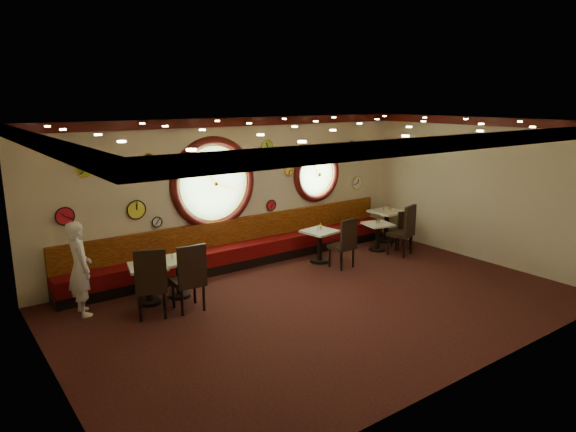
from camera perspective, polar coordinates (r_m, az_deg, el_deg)
The scene contains 55 objects.
floor at distance 9.38m, azimuth 4.15°, elevation -9.66°, with size 9.00×6.00×0.00m, color black.
ceiling at distance 8.67m, azimuth 4.50°, elevation 10.25°, with size 9.00×6.00×0.02m, color gold.
wall_back at distance 11.29m, azimuth -5.59°, elevation 2.70°, with size 9.00×0.02×3.20m, color beige.
wall_front at distance 6.97m, azimuth 20.55°, elevation -4.65°, with size 9.00×0.02×3.20m, color beige.
wall_left at distance 6.97m, azimuth -25.28°, elevation -5.07°, with size 0.02×6.00×3.20m, color beige.
wall_right at distance 12.24m, azimuth 20.62°, elevation 2.73°, with size 0.02×6.00×3.20m, color beige.
molding_back at distance 11.08m, azimuth -5.63°, elevation 10.37°, with size 9.00×0.10×0.18m, color #3D0C0B.
molding_front at distance 6.71m, azimuth 21.23°, elevation 7.83°, with size 9.00×0.10×0.18m, color #3D0C0B.
molding_left at distance 6.70m, azimuth -26.12°, elevation 7.38°, with size 0.10×6.00×0.18m, color #3D0C0B.
molding_right at distance 12.04m, azimuth 21.06°, elevation 9.79°, with size 0.10×6.00×0.18m, color #3D0C0B.
banquette_base at distance 11.42m, azimuth -4.70°, elevation -4.92°, with size 8.00×0.55×0.20m, color black.
banquette_seat at distance 11.35m, azimuth -4.73°, elevation -3.72°, with size 8.00×0.55×0.30m, color #54070A.
banquette_back at distance 11.42m, azimuth -5.34°, elevation -1.54°, with size 8.00×0.10×0.55m, color #5B0F07.
porthole_left_glass at distance 10.96m, azimuth -8.31°, elevation 3.64°, with size 1.66×1.66×0.02m, color #92C173.
porthole_left_frame at distance 10.94m, azimuth -8.27°, elevation 3.63°, with size 1.98×1.98×0.18m, color #3D0C0B.
porthole_left_ring at distance 10.92m, azimuth -8.20°, elevation 3.61°, with size 1.61×1.61×0.03m, color gold.
porthole_right_glass at distance 12.50m, azimuth 3.14°, elevation 4.68°, with size 1.10×1.10×0.02m, color #92C173.
porthole_right_frame at distance 12.49m, azimuth 3.19°, elevation 4.67°, with size 1.38×1.38×0.18m, color #3D0C0B.
porthole_right_ring at distance 12.46m, azimuth 3.27°, elevation 4.66°, with size 1.09×1.09×0.03m, color gold.
wall_clock_0 at distance 11.78m, azimuth -1.89°, elevation 1.21°, with size 0.24×0.24×0.03m, color red.
wall_clock_1 at distance 9.92m, azimuth -21.72°, elevation 4.79°, with size 0.26×0.26×0.03m, color #8FC126.
wall_clock_2 at distance 10.52m, azimuth -14.36°, elevation -0.64°, with size 0.20×0.20×0.03m, color silver.
wall_clock_3 at distance 11.93m, azimuth 0.08°, elevation 5.03°, with size 0.22×0.22×0.03m, color #FFEA54.
wall_clock_4 at distance 10.32m, azimuth -16.51°, elevation 0.67°, with size 0.36×0.36×0.03m, color yellow.
wall_clock_5 at distance 13.12m, azimuth 7.03°, elevation 7.64°, with size 0.28×0.28×0.03m, color black.
wall_clock_6 at distance 13.41m, azimuth 7.70°, elevation 3.65°, with size 0.34×0.34×0.03m, color white.
wall_clock_7 at distance 9.97m, azimuth -23.55°, elevation -0.02°, with size 0.32×0.32×0.03m, color red.
wall_clock_8 at distance 11.52m, azimuth -2.35°, elevation 7.73°, with size 0.30×0.30×0.03m, color #97D241.
wall_clock_9 at distance 10.27m, azimuth -15.27°, elevation 6.07°, with size 0.24×0.24×0.03m, color black.
table_a at distance 9.54m, azimuth -15.22°, elevation -6.80°, with size 0.79×0.79×0.72m.
table_b at distance 9.72m, azimuth -12.04°, elevation -6.14°, with size 0.69×0.69×0.74m.
table_c at distance 11.48m, azimuth 3.54°, elevation -2.91°, with size 0.76×0.76×0.73m.
table_d at distance 12.52m, azimuth 9.93°, elevation -1.91°, with size 0.73×0.73×0.67m.
table_e at distance 13.33m, azimuth 10.91°, elevation -0.66°, with size 0.75×0.75×0.81m.
chair_a at distance 8.81m, azimuth -15.00°, elevation -6.75°, with size 0.66×0.66×0.76m.
chair_b at distance 8.94m, azimuth -10.85°, elevation -6.28°, with size 0.53×0.53×0.75m.
chair_c at distance 11.07m, azimuth 6.37°, elevation -2.67°, with size 0.50×0.50×0.68m.
chair_d at distance 12.18m, azimuth 12.88°, elevation -1.19°, with size 0.63×0.63×0.75m.
chair_e at distance 12.72m, azimuth 12.69°, elevation -1.23°, with size 0.51×0.51×0.59m.
condiment_a_salt at distance 9.46m, azimuth -15.70°, elevation -4.99°, with size 0.04×0.04×0.10m, color silver.
condiment_b_salt at distance 9.61m, azimuth -12.75°, elevation -4.39°, with size 0.03×0.03×0.09m, color silver.
condiment_c_salt at distance 11.39m, azimuth 3.35°, elevation -1.36°, with size 0.04×0.04×0.10m, color silver.
condiment_d_salt at distance 12.42m, azimuth 9.82°, elevation -0.61°, with size 0.04×0.04×0.10m, color #BBBBC0.
condiment_a_pepper at distance 9.45m, azimuth -15.22°, elevation -4.97°, with size 0.04×0.04×0.10m, color silver.
condiment_b_pepper at distance 9.65m, azimuth -12.00°, elevation -4.29°, with size 0.03×0.03×0.09m, color silver.
condiment_c_pepper at distance 11.44m, azimuth 3.76°, elevation -1.31°, with size 0.04×0.04×0.10m, color silver.
condiment_d_pepper at distance 12.47m, azimuth 9.98°, elevation -0.55°, with size 0.04×0.04×0.10m, color #BBBBC0.
condiment_a_bottle at distance 9.59m, azimuth -14.92°, elevation -4.53°, with size 0.05×0.05×0.15m, color gold.
condiment_b_bottle at distance 9.72m, azimuth -11.57°, elevation -3.98°, with size 0.04×0.04×0.14m, color gold.
condiment_c_bottle at distance 11.51m, azimuth 3.62°, elevation -1.13°, with size 0.04×0.04×0.14m, color gold.
condiment_d_bottle at distance 12.51m, azimuth 10.08°, elevation -0.41°, with size 0.04×0.04×0.14m, color gold.
condiment_e_salt at distance 13.19m, azimuth 10.57°, elevation 0.74°, with size 0.03×0.03×0.09m, color silver.
condiment_e_pepper at distance 13.28m, azimuth 11.34°, elevation 0.83°, with size 0.04×0.04×0.11m, color #BCBDC1.
condiment_e_bottle at distance 13.38m, azimuth 11.16°, elevation 1.00°, with size 0.04×0.04×0.14m, color yellow.
waiter at distance 9.34m, azimuth -22.12°, elevation -5.40°, with size 0.60×0.39×1.63m, color white.
Camera 1 is at (-5.62, -6.58, 3.62)m, focal length 32.00 mm.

